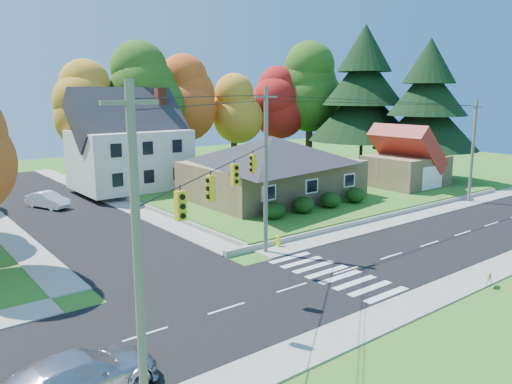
% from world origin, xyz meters
% --- Properties ---
extents(ground, '(120.00, 120.00, 0.00)m').
position_xyz_m(ground, '(0.00, 0.00, 0.00)').
color(ground, '#3D7923').
extents(road_main, '(90.00, 8.00, 0.02)m').
position_xyz_m(road_main, '(0.00, 0.00, 0.01)').
color(road_main, black).
rests_on(road_main, ground).
extents(road_cross, '(8.00, 44.00, 0.02)m').
position_xyz_m(road_cross, '(-8.00, 26.00, 0.01)').
color(road_cross, black).
rests_on(road_cross, ground).
extents(sidewalk_north, '(90.00, 2.00, 0.08)m').
position_xyz_m(sidewalk_north, '(0.00, 5.00, 0.04)').
color(sidewalk_north, '#9C9A90').
rests_on(sidewalk_north, ground).
extents(sidewalk_south, '(90.00, 2.00, 0.08)m').
position_xyz_m(sidewalk_south, '(0.00, -5.00, 0.04)').
color(sidewalk_south, '#9C9A90').
rests_on(sidewalk_south, ground).
extents(lawn, '(30.00, 30.00, 0.50)m').
position_xyz_m(lawn, '(13.00, 21.00, 0.25)').
color(lawn, '#3D7923').
rests_on(lawn, ground).
extents(ranch_house, '(14.60, 10.60, 5.40)m').
position_xyz_m(ranch_house, '(8.00, 16.00, 3.27)').
color(ranch_house, tan).
rests_on(ranch_house, lawn).
extents(colonial_house, '(10.40, 8.40, 9.60)m').
position_xyz_m(colonial_house, '(0.04, 28.00, 4.58)').
color(colonial_house, silver).
rests_on(colonial_house, lawn).
extents(garage, '(7.30, 6.30, 4.60)m').
position_xyz_m(garage, '(22.00, 11.99, 2.84)').
color(garage, tan).
rests_on(garage, lawn).
extents(hedge_row, '(10.70, 1.70, 1.27)m').
position_xyz_m(hedge_row, '(7.50, 9.80, 1.14)').
color(hedge_row, '#163A10').
rests_on(hedge_row, lawn).
extents(traffic_infrastructure, '(38.10, 10.66, 10.00)m').
position_xyz_m(traffic_infrastructure, '(-0.15, 1.35, 5.15)').
color(traffic_infrastructure, '#666059').
rests_on(traffic_infrastructure, ground).
extents(tree_lot_0, '(6.72, 6.72, 12.51)m').
position_xyz_m(tree_lot_0, '(-2.00, 34.00, 8.31)').
color(tree_lot_0, '#3F2A19').
rests_on(tree_lot_0, lawn).
extents(tree_lot_1, '(7.84, 7.84, 14.60)m').
position_xyz_m(tree_lot_1, '(4.00, 33.00, 9.61)').
color(tree_lot_1, '#3F2A19').
rests_on(tree_lot_1, lawn).
extents(tree_lot_2, '(7.28, 7.28, 13.56)m').
position_xyz_m(tree_lot_2, '(10.00, 34.00, 8.96)').
color(tree_lot_2, '#3F2A19').
rests_on(tree_lot_2, lawn).
extents(tree_lot_3, '(6.16, 6.16, 11.47)m').
position_xyz_m(tree_lot_3, '(16.00, 33.00, 7.65)').
color(tree_lot_3, '#3F2A19').
rests_on(tree_lot_3, lawn).
extents(tree_lot_4, '(6.72, 6.72, 12.51)m').
position_xyz_m(tree_lot_4, '(22.00, 32.00, 8.31)').
color(tree_lot_4, '#3F2A19').
rests_on(tree_lot_4, lawn).
extents(tree_lot_5, '(8.40, 8.40, 15.64)m').
position_xyz_m(tree_lot_5, '(26.00, 30.00, 10.27)').
color(tree_lot_5, '#3F2A19').
rests_on(tree_lot_5, lawn).
extents(conifer_east_a, '(12.80, 12.80, 16.96)m').
position_xyz_m(conifer_east_a, '(27.00, 22.00, 9.39)').
color(conifer_east_a, '#3F2A19').
rests_on(conifer_east_a, lawn).
extents(conifer_east_b, '(11.20, 11.20, 14.84)m').
position_xyz_m(conifer_east_b, '(28.00, 14.00, 8.28)').
color(conifer_east_b, '#3F2A19').
rests_on(conifer_east_b, lawn).
extents(silver_sedan, '(5.35, 2.51, 1.51)m').
position_xyz_m(silver_sedan, '(-15.55, -2.67, 0.77)').
color(silver_sedan, '#B2B5C3').
rests_on(silver_sedan, road_main).
extents(white_car, '(2.95, 4.39, 1.37)m').
position_xyz_m(white_car, '(-8.48, 25.87, 0.70)').
color(white_car, white).
rests_on(white_car, road_cross).
extents(fire_hydrant, '(0.47, 0.36, 0.82)m').
position_xyz_m(fire_hydrant, '(-0.19, 5.55, 0.39)').
color(fire_hydrant, '#F4F512').
rests_on(fire_hydrant, ground).
extents(yard_sign, '(0.59, 0.22, 0.77)m').
position_xyz_m(yard_sign, '(3.98, -6.01, 0.55)').
color(yard_sign, black).
rests_on(yard_sign, ground).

